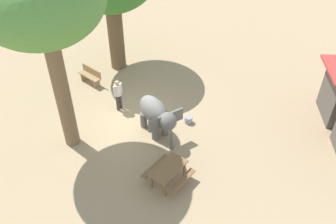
% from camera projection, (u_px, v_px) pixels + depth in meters
% --- Properties ---
extents(ground_plane, '(60.00, 60.00, 0.00)m').
position_uv_depth(ground_plane, '(138.00, 119.00, 16.55)').
color(ground_plane, tan).
extents(elephant, '(2.29, 2.18, 1.67)m').
position_uv_depth(elephant, '(157.00, 114.00, 15.13)').
color(elephant, slate).
rests_on(elephant, ground_plane).
extents(person_handler, '(0.43, 0.34, 1.62)m').
position_uv_depth(person_handler, '(118.00, 93.00, 16.57)').
color(person_handler, '#3F3833').
rests_on(person_handler, ground_plane).
extents(wooden_bench, '(1.14, 1.37, 0.88)m').
position_uv_depth(wooden_bench, '(91.00, 75.00, 18.64)').
color(wooden_bench, '#9E7A51').
rests_on(wooden_bench, ground_plane).
extents(picnic_table_near, '(2.06, 2.05, 0.78)m').
position_uv_depth(picnic_table_near, '(168.00, 171.00, 13.26)').
color(picnic_table_near, brown).
rests_on(picnic_table_near, ground_plane).
extents(feed_bucket, '(0.36, 0.36, 0.32)m').
position_uv_depth(feed_bucket, '(189.00, 120.00, 16.27)').
color(feed_bucket, gray).
rests_on(feed_bucket, ground_plane).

